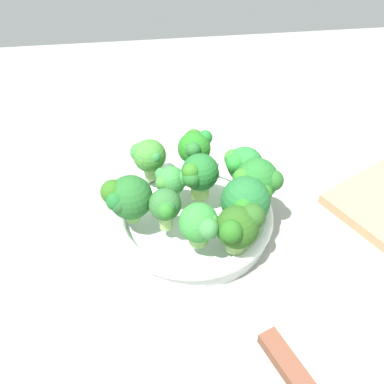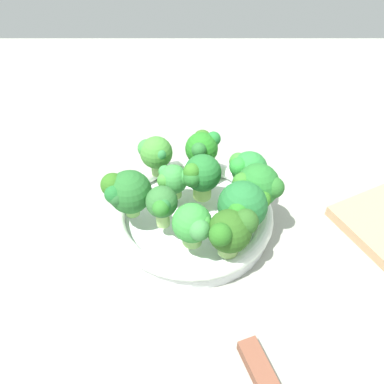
# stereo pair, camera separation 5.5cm
# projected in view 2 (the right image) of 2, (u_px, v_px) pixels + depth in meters

# --- Properties ---
(ground_plane) EXTENTS (1.30, 1.30, 0.03)m
(ground_plane) POSITION_uv_depth(u_px,v_px,m) (192.00, 214.00, 0.63)
(ground_plane) COLOR gray
(bowl) EXTENTS (0.23, 0.23, 0.04)m
(bowl) POSITION_uv_depth(u_px,v_px,m) (192.00, 217.00, 0.58)
(bowl) COLOR white
(bowl) RESTS_ON ground_plane
(broccoli_floret_0) EXTENTS (0.05, 0.05, 0.06)m
(broccoli_floret_0) POSITION_uv_depth(u_px,v_px,m) (156.00, 153.00, 0.60)
(broccoli_floret_0) COLOR #84B55D
(broccoli_floret_0) RESTS_ON bowl
(broccoli_floret_1) EXTENTS (0.05, 0.06, 0.07)m
(broccoli_floret_1) POSITION_uv_depth(u_px,v_px,m) (202.00, 148.00, 0.60)
(broccoli_floret_1) COLOR #95CD65
(broccoli_floret_1) RESTS_ON bowl
(broccoli_floret_2) EXTENTS (0.04, 0.05, 0.06)m
(broccoli_floret_2) POSITION_uv_depth(u_px,v_px,m) (162.00, 204.00, 0.52)
(broccoli_floret_2) COLOR #9CCB6C
(broccoli_floret_2) RESTS_ON bowl
(broccoli_floret_3) EXTENTS (0.07, 0.07, 0.07)m
(broccoli_floret_3) POSITION_uv_depth(u_px,v_px,m) (243.00, 206.00, 0.51)
(broccoli_floret_3) COLOR #8EC868
(broccoli_floret_3) RESTS_ON bowl
(broccoli_floret_4) EXTENTS (0.05, 0.06, 0.07)m
(broccoli_floret_4) POSITION_uv_depth(u_px,v_px,m) (201.00, 175.00, 0.55)
(broccoli_floret_4) COLOR #91BE58
(broccoli_floret_4) RESTS_ON bowl
(broccoli_floret_5) EXTENTS (0.06, 0.05, 0.07)m
(broccoli_floret_5) POSITION_uv_depth(u_px,v_px,m) (247.00, 170.00, 0.57)
(broccoli_floret_5) COLOR #7BC24E
(broccoli_floret_5) RESTS_ON bowl
(broccoli_floret_6) EXTENTS (0.07, 0.06, 0.08)m
(broccoli_floret_6) POSITION_uv_depth(u_px,v_px,m) (258.00, 186.00, 0.53)
(broccoli_floret_6) COLOR #9ACD68
(broccoli_floret_6) RESTS_ON bowl
(broccoli_floret_7) EXTENTS (0.05, 0.06, 0.06)m
(broccoli_floret_7) POSITION_uv_depth(u_px,v_px,m) (192.00, 225.00, 0.50)
(broccoli_floret_7) COLOR #8FC866
(broccoli_floret_7) RESTS_ON bowl
(broccoli_floret_8) EXTENTS (0.06, 0.06, 0.07)m
(broccoli_floret_8) POSITION_uv_depth(u_px,v_px,m) (231.00, 231.00, 0.48)
(broccoli_floret_8) COLOR #86B35C
(broccoli_floret_8) RESTS_ON bowl
(broccoli_floret_9) EXTENTS (0.05, 0.04, 0.05)m
(broccoli_floret_9) POSITION_uv_depth(u_px,v_px,m) (173.00, 180.00, 0.57)
(broccoli_floret_9) COLOR #7FB652
(broccoli_floret_9) RESTS_ON bowl
(broccoli_floret_10) EXTENTS (0.07, 0.06, 0.07)m
(broccoli_floret_10) POSITION_uv_depth(u_px,v_px,m) (126.00, 192.00, 0.53)
(broccoli_floret_10) COLOR #7EBA58
(broccoli_floret_10) RESTS_ON bowl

